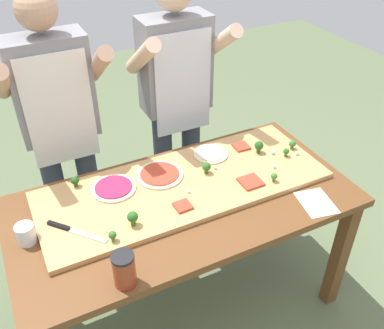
% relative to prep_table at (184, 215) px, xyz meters
% --- Properties ---
extents(ground_plane, '(8.00, 8.00, 0.00)m').
position_rel_prep_table_xyz_m(ground_plane, '(0.00, 0.00, -0.69)').
color(ground_plane, '#60704C').
extents(prep_table, '(1.66, 0.83, 0.79)m').
position_rel_prep_table_xyz_m(prep_table, '(0.00, 0.00, 0.00)').
color(prep_table, brown).
rests_on(prep_table, ground).
extents(cutting_board, '(1.44, 0.55, 0.03)m').
position_rel_prep_table_xyz_m(cutting_board, '(0.04, 0.09, 0.12)').
color(cutting_board, tan).
rests_on(cutting_board, prep_table).
extents(chefs_knife, '(0.21, 0.24, 0.02)m').
position_rel_prep_table_xyz_m(chefs_knife, '(-0.55, 0.01, 0.14)').
color(chefs_knife, '#B7BABF').
rests_on(chefs_knife, cutting_board).
extents(pizza_whole_tomato_red, '(0.24, 0.24, 0.02)m').
position_rel_prep_table_xyz_m(pizza_whole_tomato_red, '(-0.04, 0.19, 0.14)').
color(pizza_whole_tomato_red, beige).
rests_on(pizza_whole_tomato_red, cutting_board).
extents(pizza_whole_white_garlic, '(0.19, 0.19, 0.02)m').
position_rel_prep_table_xyz_m(pizza_whole_white_garlic, '(0.28, 0.24, 0.14)').
color(pizza_whole_white_garlic, beige).
rests_on(pizza_whole_white_garlic, cutting_board).
extents(pizza_whole_beet_magenta, '(0.22, 0.22, 0.02)m').
position_rel_prep_table_xyz_m(pizza_whole_beet_magenta, '(-0.28, 0.20, 0.14)').
color(pizza_whole_beet_magenta, beige).
rests_on(pizza_whole_beet_magenta, cutting_board).
extents(pizza_slice_far_right, '(0.08, 0.08, 0.01)m').
position_rel_prep_table_xyz_m(pizza_slice_far_right, '(-0.04, -0.07, 0.14)').
color(pizza_slice_far_right, '#BC3D28').
rests_on(pizza_slice_far_right, cutting_board).
extents(pizza_slice_near_left, '(0.11, 0.11, 0.01)m').
position_rel_prep_table_xyz_m(pizza_slice_near_left, '(0.34, -0.06, 0.14)').
color(pizza_slice_near_left, '#BC3D28').
rests_on(pizza_slice_near_left, cutting_board).
extents(pizza_slice_near_right, '(0.09, 0.09, 0.01)m').
position_rel_prep_table_xyz_m(pizza_slice_near_right, '(0.47, 0.23, 0.14)').
color(pizza_slice_near_right, '#BC3D28').
rests_on(pizza_slice_near_right, cutting_board).
extents(broccoli_floret_back_left, '(0.04, 0.04, 0.05)m').
position_rel_prep_table_xyz_m(broccoli_floret_back_left, '(-0.44, 0.30, 0.16)').
color(broccoli_floret_back_left, '#2C5915').
rests_on(broccoli_floret_back_left, cutting_board).
extents(broccoli_floret_center_left, '(0.05, 0.05, 0.07)m').
position_rel_prep_table_xyz_m(broccoli_floret_center_left, '(0.53, 0.15, 0.17)').
color(broccoli_floret_center_left, '#2C5915').
rests_on(broccoli_floret_center_left, cutting_board).
extents(broccoli_floret_front_mid, '(0.05, 0.05, 0.06)m').
position_rel_prep_table_xyz_m(broccoli_floret_front_mid, '(0.18, 0.11, 0.17)').
color(broccoli_floret_front_mid, '#366618').
rests_on(broccoli_floret_front_mid, cutting_board).
extents(broccoli_floret_front_right, '(0.04, 0.04, 0.05)m').
position_rel_prep_table_xyz_m(broccoli_floret_front_right, '(-0.39, -0.14, 0.16)').
color(broccoli_floret_front_right, '#3F7220').
rests_on(broccoli_floret_front_right, cutting_board).
extents(broccoli_floret_center_right, '(0.04, 0.04, 0.05)m').
position_rel_prep_table_xyz_m(broccoli_floret_center_right, '(0.71, 0.09, 0.16)').
color(broccoli_floret_center_right, '#3F7220').
rests_on(broccoli_floret_center_right, cutting_board).
extents(broccoli_floret_back_mid, '(0.03, 0.03, 0.05)m').
position_rel_prep_table_xyz_m(broccoli_floret_back_mid, '(0.45, -0.10, 0.16)').
color(broccoli_floret_back_mid, '#487A23').
rests_on(broccoli_floret_back_mid, cutting_board).
extents(broccoli_floret_back_right, '(0.03, 0.03, 0.05)m').
position_rel_prep_table_xyz_m(broccoli_floret_back_right, '(0.64, 0.05, 0.16)').
color(broccoli_floret_back_right, '#366618').
rests_on(broccoli_floret_back_right, cutting_board).
extents(broccoli_floret_front_left, '(0.05, 0.05, 0.07)m').
position_rel_prep_table_xyz_m(broccoli_floret_front_left, '(-0.29, -0.08, 0.17)').
color(broccoli_floret_front_left, '#366618').
rests_on(broccoli_floret_front_left, cutting_board).
extents(cheese_crumble_a, '(0.02, 0.02, 0.02)m').
position_rel_prep_table_xyz_m(cheese_crumble_a, '(0.70, 0.04, 0.14)').
color(cheese_crumble_a, silver).
rests_on(cheese_crumble_a, cutting_board).
extents(cheese_crumble_b, '(0.02, 0.02, 0.02)m').
position_rel_prep_table_xyz_m(cheese_crumble_b, '(0.52, -0.01, 0.14)').
color(cheese_crumble_b, silver).
rests_on(cheese_crumble_b, cutting_board).
extents(cheese_crumble_c, '(0.02, 0.02, 0.02)m').
position_rel_prep_table_xyz_m(cheese_crumble_c, '(0.59, 0.10, 0.14)').
color(cheese_crumble_c, white).
rests_on(cheese_crumble_c, cutting_board).
extents(cheese_crumble_d, '(0.01, 0.01, 0.01)m').
position_rel_prep_table_xyz_m(cheese_crumble_d, '(0.03, 0.01, 0.14)').
color(cheese_crumble_d, silver).
rests_on(cheese_crumble_d, cutting_board).
extents(cheese_crumble_e, '(0.02, 0.02, 0.01)m').
position_rel_prep_table_xyz_m(cheese_crumble_e, '(0.24, 0.12, 0.14)').
color(cheese_crumble_e, white).
rests_on(cheese_crumble_e, cutting_board).
extents(flour_cup, '(0.08, 0.08, 0.09)m').
position_rel_prep_table_xyz_m(flour_cup, '(-0.72, 0.05, 0.14)').
color(flour_cup, white).
rests_on(flour_cup, prep_table).
extents(sauce_jar, '(0.09, 0.09, 0.15)m').
position_rel_prep_table_xyz_m(sauce_jar, '(-0.42, -0.35, 0.18)').
color(sauce_jar, '#99381E').
rests_on(sauce_jar, prep_table).
extents(recipe_note, '(0.18, 0.22, 0.00)m').
position_rel_prep_table_xyz_m(recipe_note, '(0.56, -0.31, 0.10)').
color(recipe_note, white).
rests_on(recipe_note, prep_table).
extents(cook_left, '(0.54, 0.39, 1.67)m').
position_rel_prep_table_xyz_m(cook_left, '(-0.41, 0.68, 0.31)').
color(cook_left, '#333847').
rests_on(cook_left, ground).
extents(cook_right, '(0.54, 0.39, 1.67)m').
position_rel_prep_table_xyz_m(cook_right, '(0.28, 0.68, 0.31)').
color(cook_right, '#333847').
rests_on(cook_right, ground).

